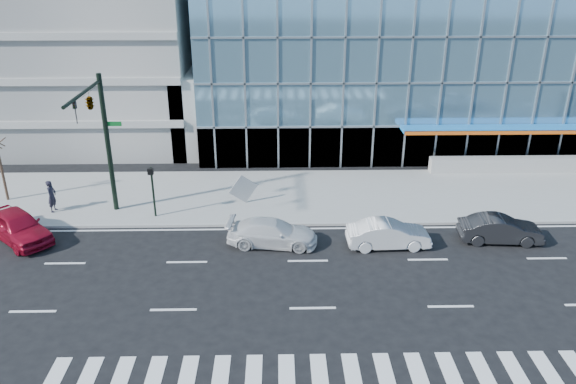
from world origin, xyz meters
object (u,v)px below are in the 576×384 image
traffic_signal (96,117)px  ped_signal_post (152,184)px  tilted_panel (243,189)px  pedestrian (52,196)px  white_suv (272,233)px  white_sedan (388,234)px  red_sedan (18,226)px  dark_sedan (500,229)px

traffic_signal → ped_signal_post: bearing=8.5°
tilted_panel → pedestrian: bearing=165.2°
white_suv → white_sedan: white_sedan is taller
traffic_signal → tilted_panel: bearing=16.0°
red_sedan → pedestrian: pedestrian is taller
white_sedan → dark_sedan: white_sedan is taller
ped_signal_post → white_suv: ped_signal_post is taller
traffic_signal → white_sedan: 16.48m
traffic_signal → white_sedan: bearing=-11.7°
ped_signal_post → white_suv: size_ratio=0.64×
white_sedan → red_sedan: red_sedan is taller
traffic_signal → white_sedan: traffic_signal is taller
white_sedan → pedestrian: 19.30m
ped_signal_post → white_sedan: (12.73, -3.53, -1.44)m
ped_signal_post → white_sedan: size_ratio=0.70×
white_suv → tilted_panel: tilted_panel is taller
traffic_signal → white_sedan: (15.23, -3.16, -5.46)m
red_sedan → ped_signal_post: bearing=-28.1°
ped_signal_post → pedestrian: ped_signal_post is taller
white_suv → pedestrian: pedestrian is taller
ped_signal_post → dark_sedan: 19.04m
red_sedan → traffic_signal: bearing=-22.0°
red_sedan → pedestrian: bearing=30.7°
white_sedan → dark_sedan: size_ratio=1.00×
ped_signal_post → white_suv: (6.73, -3.19, -1.46)m
white_suv → dark_sedan: 12.00m
white_sedan → white_suv: bearing=84.8°
red_sedan → dark_sedan: bearing=-49.5°
white_suv → red_sedan: (-13.45, 0.77, 0.14)m
ped_signal_post → white_suv: 7.59m
white_sedan → dark_sedan: bearing=-87.8°
ped_signal_post → tilted_panel: bearing=19.6°
traffic_signal → white_suv: traffic_signal is taller
traffic_signal → pedestrian: bearing=161.2°
ped_signal_post → white_sedan: 13.29m
traffic_signal → dark_sedan: size_ratio=1.87×
pedestrian → white_sedan: bearing=-97.1°
pedestrian → dark_sedan: bearing=-93.0°
pedestrian → tilted_panel: 11.08m
ped_signal_post → red_sedan: (-6.72, -2.43, -1.32)m
pedestrian → red_sedan: bearing=174.7°
tilted_panel → traffic_signal: bearing=176.4°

